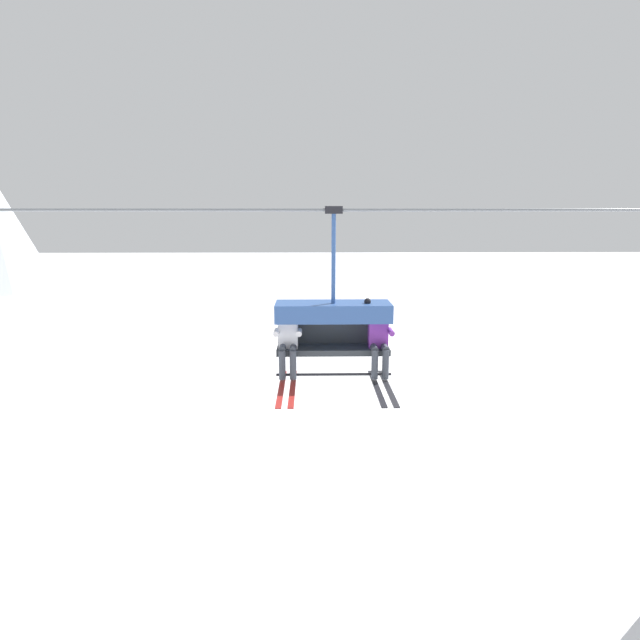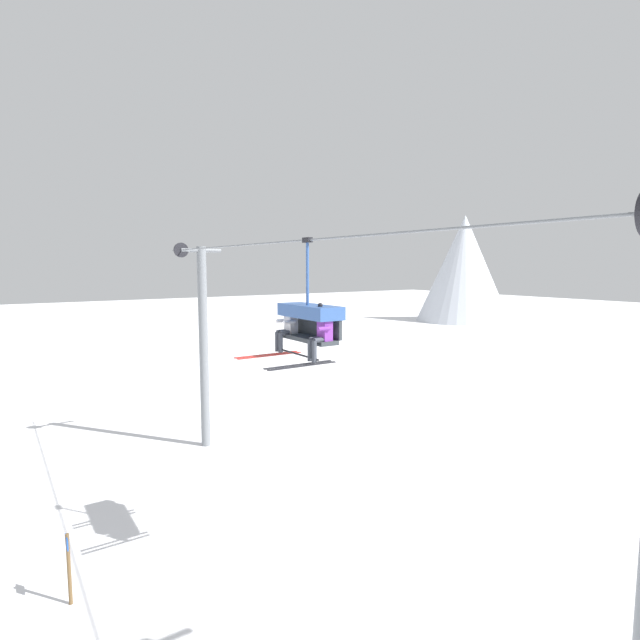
{
  "view_description": "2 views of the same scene",
  "coord_description": "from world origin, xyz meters",
  "px_view_note": "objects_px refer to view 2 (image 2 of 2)",
  "views": [
    {
      "loc": [
        -0.07,
        -8.93,
        7.78
      ],
      "look_at": [
        0.09,
        -0.6,
        6.04
      ],
      "focal_mm": 28.0,
      "sensor_mm": 36.0,
      "label": 1
    },
    {
      "loc": [
        10.18,
        -7.02,
        7.29
      ],
      "look_at": [
        0.54,
        -0.6,
        6.02
      ],
      "focal_mm": 28.0,
      "sensor_mm": 36.0,
      "label": 2
    }
  ],
  "objects_px": {
    "chairlift_chair": "(310,317)",
    "skier_purple": "(320,333)",
    "trail_sign": "(69,565)",
    "skier_white": "(286,327)",
    "lift_tower_near": "(203,342)"
  },
  "relations": [
    {
      "from": "lift_tower_near",
      "to": "chairlift_chair",
      "type": "height_order",
      "value": "lift_tower_near"
    },
    {
      "from": "skier_white",
      "to": "trail_sign",
      "type": "relative_size",
      "value": 1.06
    },
    {
      "from": "skier_white",
      "to": "trail_sign",
      "type": "bearing_deg",
      "value": -98.38
    },
    {
      "from": "lift_tower_near",
      "to": "skier_purple",
      "type": "xyz_separation_m",
      "value": [
        9.81,
        -0.92,
        1.56
      ]
    },
    {
      "from": "chairlift_chair",
      "to": "skier_purple",
      "type": "distance_m",
      "value": 0.83
    },
    {
      "from": "chairlift_chair",
      "to": "skier_purple",
      "type": "height_order",
      "value": "chairlift_chair"
    },
    {
      "from": "lift_tower_near",
      "to": "skier_purple",
      "type": "relative_size",
      "value": 4.8
    },
    {
      "from": "chairlift_chair",
      "to": "skier_white",
      "type": "distance_m",
      "value": 0.84
    },
    {
      "from": "trail_sign",
      "to": "chairlift_chair",
      "type": "bearing_deg",
      "value": 74.08
    },
    {
      "from": "trail_sign",
      "to": "skier_white",
      "type": "bearing_deg",
      "value": 81.62
    },
    {
      "from": "lift_tower_near",
      "to": "trail_sign",
      "type": "bearing_deg",
      "value": -38.06
    },
    {
      "from": "lift_tower_near",
      "to": "skier_white",
      "type": "xyz_separation_m",
      "value": [
        8.3,
        -0.93,
        1.54
      ]
    },
    {
      "from": "chairlift_chair",
      "to": "skier_purple",
      "type": "relative_size",
      "value": 1.6
    },
    {
      "from": "lift_tower_near",
      "to": "skier_white",
      "type": "relative_size",
      "value": 4.8
    },
    {
      "from": "skier_white",
      "to": "lift_tower_near",
      "type": "bearing_deg",
      "value": 173.61
    }
  ]
}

